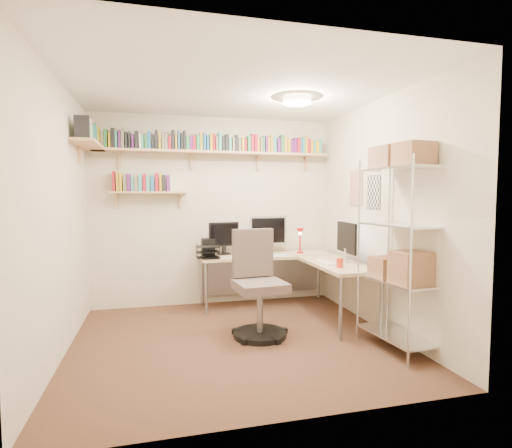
% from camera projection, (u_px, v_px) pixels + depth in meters
% --- Properties ---
extents(ground, '(3.20, 3.20, 0.00)m').
position_uv_depth(ground, '(237.00, 341.00, 4.02)').
color(ground, '#46261E').
rests_on(ground, ground).
extents(room_shell, '(3.24, 3.04, 2.52)m').
position_uv_depth(room_shell, '(236.00, 186.00, 3.91)').
color(room_shell, beige).
rests_on(room_shell, ground).
extents(wall_shelves, '(3.12, 1.09, 0.80)m').
position_uv_depth(wall_shelves, '(184.00, 151.00, 5.03)').
color(wall_shelves, tan).
rests_on(wall_shelves, ground).
extents(corner_desk, '(1.83, 1.74, 1.19)m').
position_uv_depth(corner_desk, '(275.00, 257.00, 5.06)').
color(corner_desk, tan).
rests_on(corner_desk, ground).
extents(office_chair, '(0.58, 0.59, 1.10)m').
position_uv_depth(office_chair, '(258.00, 291.00, 4.16)').
color(office_chair, black).
rests_on(office_chair, ground).
extents(wire_rack, '(0.45, 0.81, 1.93)m').
position_uv_depth(wire_rack, '(400.00, 225.00, 3.68)').
color(wire_rack, silver).
rests_on(wire_rack, ground).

